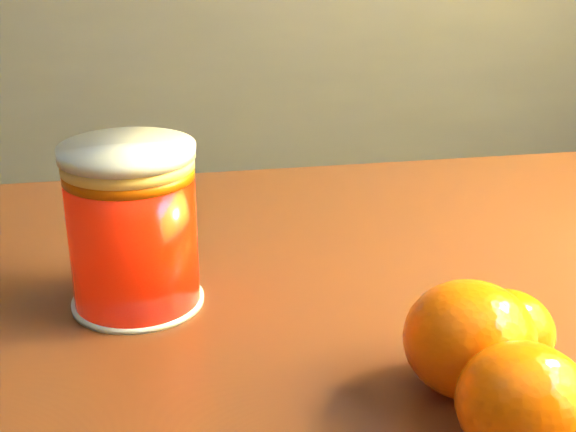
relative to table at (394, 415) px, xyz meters
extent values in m
cube|color=brown|center=(0.00, 0.00, 0.07)|extent=(0.94, 0.69, 0.04)
cylinder|color=#FF1B05|center=(-0.18, 0.03, 0.14)|extent=(0.09, 0.09, 0.10)
cylinder|color=#F6CA64|center=(-0.18, 0.03, 0.19)|extent=(0.09, 0.09, 0.01)
cylinder|color=silver|center=(-0.18, 0.03, 0.20)|extent=(0.09, 0.09, 0.01)
ellipsoid|color=#FF5E05|center=(0.01, -0.10, 0.12)|extent=(0.08, 0.08, 0.07)
ellipsoid|color=#FF5E05|center=(0.04, -0.08, 0.11)|extent=(0.07, 0.07, 0.05)
ellipsoid|color=#FF5E05|center=(0.02, -0.16, 0.12)|extent=(0.08, 0.08, 0.06)
camera|label=1|loc=(-0.13, -0.48, 0.35)|focal=50.00mm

